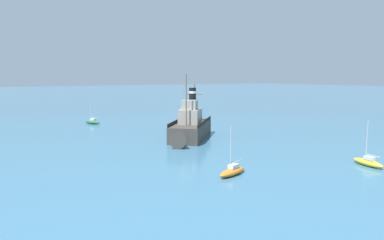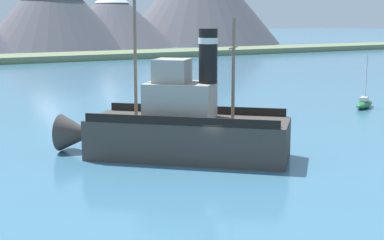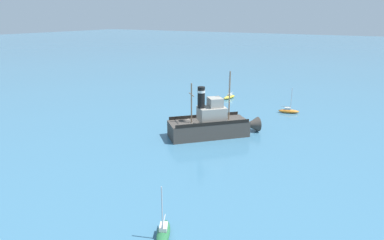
# 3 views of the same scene
# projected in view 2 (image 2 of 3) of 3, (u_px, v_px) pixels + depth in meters

# --- Properties ---
(ground_plane) EXTENTS (600.00, 600.00, 0.00)m
(ground_plane) POSITION_uv_depth(u_px,v_px,m) (216.00, 164.00, 34.38)
(ground_plane) COLOR teal
(old_tugboat) EXTENTS (12.78, 12.35, 9.90)m
(old_tugboat) POSITION_uv_depth(u_px,v_px,m) (179.00, 128.00, 35.63)
(old_tugboat) COLOR #423D38
(old_tugboat) RESTS_ON ground
(sailboat_green) EXTENTS (3.87, 2.77, 4.90)m
(sailboat_green) POSITION_uv_depth(u_px,v_px,m) (364.00, 103.00, 55.16)
(sailboat_green) COLOR #286B3D
(sailboat_green) RESTS_ON ground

